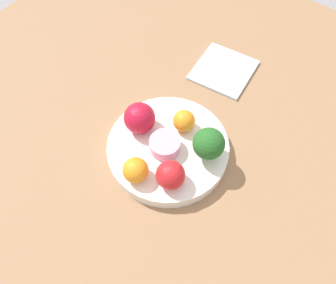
% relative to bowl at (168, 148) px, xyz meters
% --- Properties ---
extents(ground_plane, '(6.00, 6.00, 0.00)m').
position_rel_bowl_xyz_m(ground_plane, '(0.00, 0.00, -0.03)').
color(ground_plane, gray).
extents(table_surface, '(1.20, 1.20, 0.02)m').
position_rel_bowl_xyz_m(table_surface, '(0.00, 0.00, -0.02)').
color(table_surface, '#936D4C').
rests_on(table_surface, ground_plane).
extents(bowl, '(0.23, 0.23, 0.03)m').
position_rel_bowl_xyz_m(bowl, '(0.00, 0.00, 0.00)').
color(bowl, white).
rests_on(bowl, table_surface).
extents(broccoli, '(0.06, 0.06, 0.07)m').
position_rel_bowl_xyz_m(broccoli, '(-0.07, -0.02, 0.05)').
color(broccoli, '#8CB76B').
rests_on(broccoli, bowl).
extents(apple_red, '(0.05, 0.05, 0.05)m').
position_rel_bowl_xyz_m(apple_red, '(-0.05, 0.06, 0.04)').
color(apple_red, red).
rests_on(apple_red, bowl).
extents(apple_green, '(0.06, 0.06, 0.06)m').
position_rel_bowl_xyz_m(apple_green, '(0.07, 0.00, 0.04)').
color(apple_green, '#B7142D').
rests_on(apple_green, bowl).
extents(orange_front, '(0.04, 0.04, 0.04)m').
position_rel_bowl_xyz_m(orange_front, '(-0.00, -0.05, 0.03)').
color(orange_front, orange).
rests_on(orange_front, bowl).
extents(orange_back, '(0.04, 0.04, 0.04)m').
position_rel_bowl_xyz_m(orange_back, '(0.01, 0.08, 0.04)').
color(orange_back, orange).
rests_on(orange_back, bowl).
extents(small_cup, '(0.06, 0.06, 0.02)m').
position_rel_bowl_xyz_m(small_cup, '(0.00, 0.01, 0.03)').
color(small_cup, '#EA9EC6').
rests_on(small_cup, bowl).
extents(napkin, '(0.14, 0.14, 0.01)m').
position_rel_bowl_xyz_m(napkin, '(0.03, -0.24, -0.01)').
color(napkin, silver).
rests_on(napkin, table_surface).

